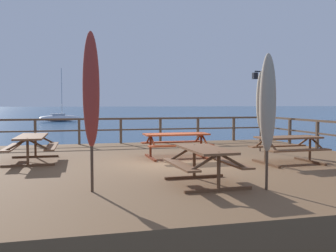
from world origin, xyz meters
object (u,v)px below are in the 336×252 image
(patio_umbrella_tall_mid_left, at_px, (91,90))
(picnic_table_mid_right, at_px, (206,158))
(picnic_table_back_right, at_px, (176,140))
(patio_umbrella_tall_front, at_px, (261,101))
(sailboat_distant, at_px, (60,118))
(patio_umbrella_short_back, at_px, (268,103))
(picnic_table_front_right, at_px, (288,144))
(lamp_post_hooked, at_px, (260,94))
(picnic_table_mid_centre, at_px, (32,142))

(patio_umbrella_tall_mid_left, bearing_deg, picnic_table_mid_right, 2.97)
(picnic_table_back_right, bearing_deg, patio_umbrella_tall_front, 14.34)
(sailboat_distant, bearing_deg, patio_umbrella_short_back, -84.28)
(picnic_table_back_right, bearing_deg, patio_umbrella_tall_mid_left, -124.45)
(picnic_table_front_right, relative_size, lamp_post_hooked, 0.58)
(lamp_post_hooked, bearing_deg, picnic_table_front_right, -110.65)
(patio_umbrella_short_back, bearing_deg, picnic_table_mid_centre, 133.84)
(picnic_table_mid_right, relative_size, picnic_table_front_right, 0.96)
(picnic_table_back_right, distance_m, picnic_table_mid_centre, 4.33)
(patio_umbrella_short_back, distance_m, lamp_post_hooked, 10.08)
(picnic_table_mid_right, distance_m, picnic_table_mid_centre, 5.74)
(patio_umbrella_short_back, bearing_deg, lamp_post_hooked, 63.14)
(picnic_table_back_right, height_order, patio_umbrella_tall_front, patio_umbrella_tall_front)
(picnic_table_back_right, xyz_separation_m, patio_umbrella_tall_front, (3.35, 0.86, 1.25))
(picnic_table_mid_right, distance_m, patio_umbrella_tall_mid_left, 2.75)
(picnic_table_front_right, distance_m, lamp_post_hooked, 6.68)
(patio_umbrella_short_back, height_order, patio_umbrella_tall_mid_left, patio_umbrella_tall_mid_left)
(patio_umbrella_tall_mid_left, distance_m, sailboat_distant, 50.83)
(picnic_table_mid_centre, bearing_deg, lamp_post_hooked, 22.74)
(picnic_table_back_right, distance_m, picnic_table_front_right, 3.37)
(picnic_table_back_right, xyz_separation_m, lamp_post_hooked, (5.07, 4.18, 1.55))
(lamp_post_hooked, bearing_deg, picnic_table_back_right, -140.48)
(picnic_table_mid_right, relative_size, sailboat_distant, 0.23)
(patio_umbrella_tall_front, height_order, sailboat_distant, sailboat_distant)
(picnic_table_mid_right, height_order, patio_umbrella_tall_mid_left, patio_umbrella_tall_mid_left)
(picnic_table_mid_centre, xyz_separation_m, sailboat_distant, (-0.31, 46.38, -0.95))
(patio_umbrella_short_back, height_order, sailboat_distant, sailboat_distant)
(picnic_table_back_right, distance_m, patio_umbrella_short_back, 4.96)
(picnic_table_mid_right, relative_size, patio_umbrella_short_back, 0.67)
(picnic_table_mid_centre, bearing_deg, picnic_table_mid_right, -47.81)
(patio_umbrella_tall_mid_left, bearing_deg, picnic_table_front_right, 21.66)
(picnic_table_mid_centre, distance_m, patio_umbrella_short_back, 7.09)
(patio_umbrella_tall_front, distance_m, patio_umbrella_short_back, 6.32)
(picnic_table_mid_centre, relative_size, patio_umbrella_tall_mid_left, 0.71)
(picnic_table_mid_right, xyz_separation_m, picnic_table_back_right, (0.47, 4.00, 0.01))
(picnic_table_mid_centre, bearing_deg, patio_umbrella_tall_front, 4.54)
(lamp_post_hooked, distance_m, sailboat_distant, 43.60)
(lamp_post_hooked, bearing_deg, patio_umbrella_short_back, -116.86)
(picnic_table_mid_right, distance_m, picnic_table_front_right, 3.87)
(patio_umbrella_tall_mid_left, bearing_deg, patio_umbrella_tall_front, 38.88)
(picnic_table_back_right, relative_size, lamp_post_hooked, 0.63)
(picnic_table_back_right, relative_size, patio_umbrella_short_back, 0.75)
(picnic_table_back_right, bearing_deg, patio_umbrella_short_back, -83.80)
(patio_umbrella_tall_mid_left, distance_m, lamp_post_hooked, 11.47)
(picnic_table_mid_centre, xyz_separation_m, lamp_post_hooked, (9.40, 3.94, 1.55))
(picnic_table_mid_right, bearing_deg, picnic_table_front_right, 32.95)
(picnic_table_mid_centre, height_order, patio_umbrella_short_back, patio_umbrella_short_back)
(picnic_table_front_right, xyz_separation_m, sailboat_distant, (-7.41, 48.52, -0.94))
(picnic_table_mid_centre, xyz_separation_m, patio_umbrella_short_back, (4.84, -5.05, 1.14))
(picnic_table_mid_centre, distance_m, sailboat_distant, 46.39)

